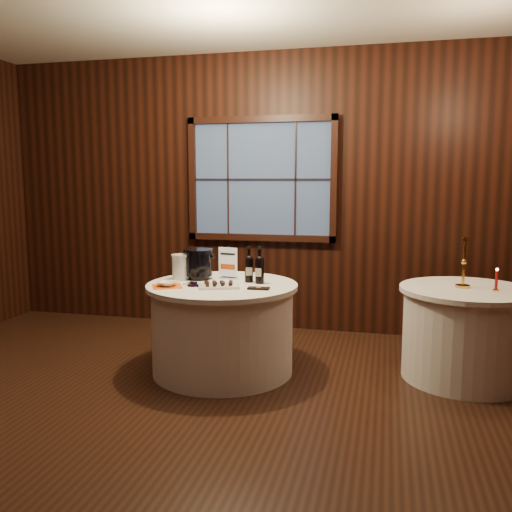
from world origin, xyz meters
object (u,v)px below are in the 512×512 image
(main_table, at_px, (223,327))
(port_bottle_right, at_px, (260,268))
(port_bottle_left, at_px, (249,267))
(grape_bunch, at_px, (194,284))
(red_candle, at_px, (496,282))
(glass_pitcher, at_px, (181,267))
(ice_bucket, at_px, (199,263))
(sign_stand, at_px, (228,268))
(cracker_bowl, at_px, (167,284))
(side_table, at_px, (465,333))
(brass_candlestick, at_px, (464,269))
(chocolate_box, at_px, (259,288))
(chocolate_plate, at_px, (219,285))

(main_table, distance_m, port_bottle_right, 0.61)
(port_bottle_left, distance_m, port_bottle_right, 0.11)
(grape_bunch, relative_size, red_candle, 0.91)
(glass_pitcher, bearing_deg, ice_bucket, 12.54)
(main_table, distance_m, port_bottle_left, 0.57)
(main_table, xyz_separation_m, glass_pitcher, (-0.41, 0.09, 0.50))
(sign_stand, bearing_deg, grape_bunch, -104.67)
(port_bottle_left, relative_size, grape_bunch, 1.81)
(grape_bunch, relative_size, cracker_bowl, 1.08)
(side_table, relative_size, red_candle, 5.82)
(main_table, relative_size, brass_candlestick, 3.08)
(ice_bucket, height_order, chocolate_box, ice_bucket)
(port_bottle_left, height_order, chocolate_plate, port_bottle_left)
(main_table, xyz_separation_m, chocolate_box, (0.35, -0.15, 0.39))
(side_table, distance_m, port_bottle_left, 1.88)
(port_bottle_right, height_order, ice_bucket, port_bottle_right)
(grape_bunch, distance_m, glass_pitcher, 0.35)
(chocolate_box, distance_m, cracker_bowl, 0.76)
(main_table, bearing_deg, red_candle, 5.59)
(sign_stand, xyz_separation_m, chocolate_box, (0.37, -0.38, -0.09))
(brass_candlestick, bearing_deg, chocolate_box, -163.97)
(main_table, height_order, ice_bucket, ice_bucket)
(side_table, distance_m, brass_candlestick, 0.53)
(ice_bucket, height_order, chocolate_plate, ice_bucket)
(port_bottle_right, distance_m, glass_pitcher, 0.72)
(sign_stand, bearing_deg, side_table, 12.73)
(port_bottle_left, bearing_deg, chocolate_plate, -139.32)
(sign_stand, relative_size, port_bottle_left, 0.95)
(port_bottle_right, bearing_deg, sign_stand, 163.62)
(cracker_bowl, height_order, brass_candlestick, brass_candlestick)
(red_candle, bearing_deg, main_table, -174.41)
(ice_bucket, xyz_separation_m, chocolate_box, (0.62, -0.32, -0.13))
(main_table, height_order, chocolate_box, chocolate_box)
(sign_stand, height_order, port_bottle_left, port_bottle_left)
(red_candle, bearing_deg, glass_pitcher, -177.36)
(cracker_bowl, distance_m, brass_candlestick, 2.43)
(cracker_bowl, bearing_deg, brass_candlestick, 12.67)
(sign_stand, distance_m, cracker_bowl, 0.60)
(brass_candlestick, bearing_deg, port_bottle_right, -172.43)
(cracker_bowl, bearing_deg, grape_bunch, 15.38)
(glass_pitcher, height_order, cracker_bowl, glass_pitcher)
(ice_bucket, bearing_deg, chocolate_box, -26.96)
(port_bottle_left, distance_m, chocolate_box, 0.34)
(chocolate_plate, distance_m, glass_pitcher, 0.51)
(ice_bucket, distance_m, cracker_bowl, 0.43)
(glass_pitcher, relative_size, red_candle, 1.21)
(main_table, height_order, side_table, same)
(port_bottle_left, relative_size, chocolate_plate, 0.80)
(side_table, distance_m, chocolate_plate, 2.07)
(grape_bunch, relative_size, glass_pitcher, 0.75)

